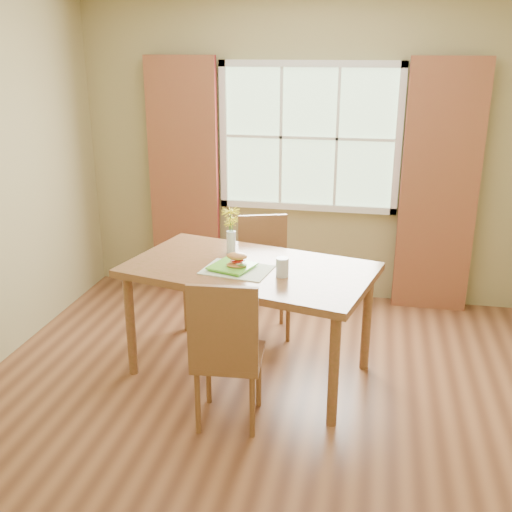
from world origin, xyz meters
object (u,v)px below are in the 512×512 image
Objects in this scene: chair_far at (264,270)px; flower_vase at (231,226)px; croissant_sandwich at (237,260)px; dining_table at (249,278)px; water_glass at (282,268)px; chair_near at (226,349)px.

chair_far is 0.68m from flower_vase.
croissant_sandwich is 0.45× the size of flower_vase.
water_glass is (0.25, -0.14, 0.15)m from dining_table.
water_glass reaches higher than croissant_sandwich.
dining_table is at bearing 86.01° from chair_near.
chair_far reaches higher than water_glass.
chair_near is 1.41m from chair_far.
dining_table is 0.43m from flower_vase.
chair_far is at bearing 108.47° from water_glass.
chair_far is at bearing 86.80° from chair_near.
dining_table is 1.91× the size of chair_far.
water_glass is (0.28, -0.84, 0.35)m from chair_far.
flower_vase is (-0.45, 0.40, 0.15)m from water_glass.
chair_near is 7.73× the size of water_glass.
dining_table is at bearing 151.19° from water_glass.
flower_vase is at bearing 107.62° from croissant_sandwich.
croissant_sandwich is at bearing -111.05° from chair_far.
chair_near is at bearing -106.83° from chair_far.
chair_near is 0.71m from croissant_sandwich.
chair_near reaches higher than water_glass.
chair_near is 1.03× the size of chair_far.
chair_far is 0.87m from croissant_sandwich.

